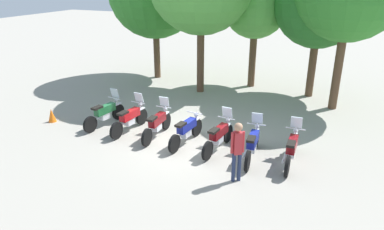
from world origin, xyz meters
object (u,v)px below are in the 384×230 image
motorcycle_0 (105,113)px  motorcycle_3 (186,130)px  motorcycle_4 (219,136)px  tree_2 (256,6)px  motorcycle_1 (130,118)px  person_0 (237,147)px  motorcycle_2 (157,124)px  motorcycle_5 (253,144)px  tree_3 (320,3)px  motorcycle_6 (292,149)px  traffic_cone (52,115)px

motorcycle_0 → motorcycle_3: motorcycle_0 is taller
motorcycle_4 → tree_2: size_ratio=0.38×
motorcycle_1 → person_0: size_ratio=1.21×
motorcycle_1 → tree_2: bearing=-14.6°
tree_2 → motorcycle_1: bearing=-109.3°
motorcycle_0 → motorcycle_2: size_ratio=1.00×
motorcycle_5 → tree_3: tree_3 is taller
motorcycle_0 → motorcycle_1: same height
motorcycle_1 → tree_3: 9.94m
motorcycle_0 → motorcycle_2: same height
motorcycle_5 → motorcycle_6: bearing=-87.5°
motorcycle_2 → tree_2: size_ratio=0.38×
motorcycle_2 → motorcycle_0: bearing=85.1°
person_0 → traffic_cone: 8.29m
motorcycle_2 → person_0: bearing=-118.3°
motorcycle_0 → motorcycle_6: (7.21, -0.20, 0.00)m
motorcycle_6 → tree_3: (-0.28, 7.26, 3.88)m
motorcycle_0 → tree_2: (3.88, 7.55, 3.60)m
person_0 → motorcycle_3: bearing=19.5°
tree_2 → motorcycle_4: bearing=-83.2°
tree_3 → motorcycle_0: bearing=-134.5°
motorcycle_2 → motorcycle_3: size_ratio=1.00×
motorcycle_2 → traffic_cone: 4.64m
motorcycle_2 → motorcycle_6: size_ratio=1.00×
motorcycle_2 → motorcycle_6: (4.81, -0.08, 0.00)m
tree_3 → motorcycle_5: bearing=-97.1°
tree_3 → traffic_cone: 12.61m
motorcycle_2 → motorcycle_5: (3.61, -0.23, 0.00)m
tree_2 → tree_3: tree_3 is taller
motorcycle_3 → person_0: 2.92m
motorcycle_1 → motorcycle_6: bearing=-86.4°
motorcycle_2 → motorcycle_5: 3.61m
motorcycle_1 → motorcycle_0: bearing=90.8°
motorcycle_4 → motorcycle_6: size_ratio=1.00×
motorcycle_1 → motorcycle_2: size_ratio=1.00×
motorcycle_6 → person_0: size_ratio=1.21×
motorcycle_0 → motorcycle_4: (4.81, -0.23, 0.00)m
motorcycle_3 → tree_2: size_ratio=0.38×
motorcycle_5 → tree_3: 8.41m
motorcycle_3 → person_0: (2.33, -1.66, 0.58)m
tree_2 → motorcycle_6: bearing=-66.7°
motorcycle_0 → motorcycle_5: size_ratio=1.00×
motorcycle_3 → motorcycle_4: motorcycle_4 is taller
motorcycle_0 → person_0: 6.25m
motorcycle_2 → traffic_cone: bearing=93.7°
motorcycle_1 → motorcycle_6: 6.01m
traffic_cone → motorcycle_4: bearing=2.9°
tree_2 → tree_3: bearing=-9.2°
motorcycle_1 → motorcycle_2: 1.20m
tree_3 → motorcycle_2: bearing=-122.3°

